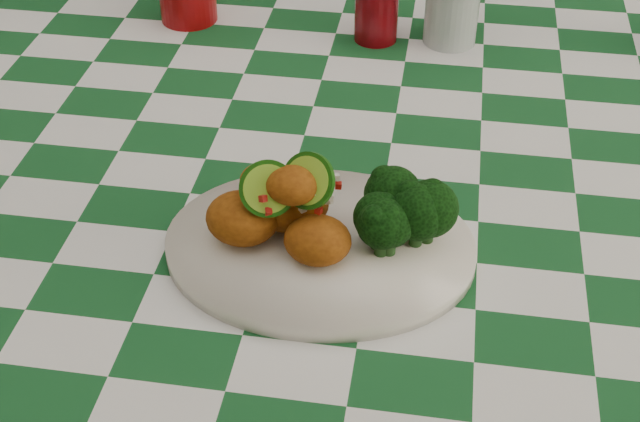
% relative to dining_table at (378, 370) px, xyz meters
% --- Properties ---
extents(dining_table, '(1.66, 1.06, 0.79)m').
position_rel_dining_table_xyz_m(dining_table, '(0.00, 0.00, 0.00)').
color(dining_table, '#155023').
rests_on(dining_table, ground).
extents(plate, '(0.31, 0.25, 0.02)m').
position_rel_dining_table_xyz_m(plate, '(-0.05, -0.21, 0.40)').
color(plate, silver).
rests_on(plate, dining_table).
extents(fried_chicken_pile, '(0.13, 0.10, 0.09)m').
position_rel_dining_table_xyz_m(fried_chicken_pile, '(-0.08, -0.21, 0.45)').
color(fried_chicken_pile, '#9D4F0F').
rests_on(fried_chicken_pile, plate).
extents(broccoli_side, '(0.09, 0.09, 0.07)m').
position_rel_dining_table_xyz_m(broccoli_side, '(0.03, -0.19, 0.44)').
color(broccoli_side, black).
rests_on(broccoli_side, plate).
extents(mason_jar, '(0.10, 0.10, 0.11)m').
position_rel_dining_table_xyz_m(mason_jar, '(0.05, 0.26, 0.45)').
color(mason_jar, '#B2BCBA').
rests_on(mason_jar, dining_table).
extents(wooden_chair_left, '(0.45, 0.47, 0.91)m').
position_rel_dining_table_xyz_m(wooden_chair_left, '(-0.24, 0.76, 0.06)').
color(wooden_chair_left, '#472814').
rests_on(wooden_chair_left, ground).
extents(wooden_chair_right, '(0.46, 0.47, 0.82)m').
position_rel_dining_table_xyz_m(wooden_chair_right, '(0.34, 0.70, 0.02)').
color(wooden_chair_right, '#472814').
rests_on(wooden_chair_right, ground).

